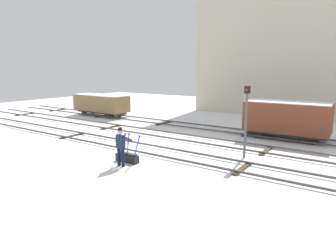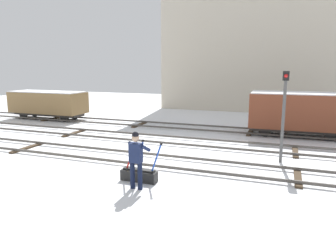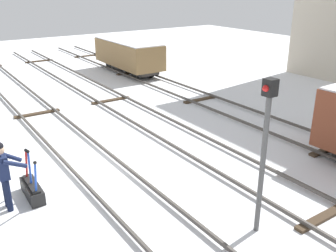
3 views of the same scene
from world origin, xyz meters
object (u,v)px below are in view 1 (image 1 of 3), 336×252
Objects in this scene: freight_car_near_switch at (287,118)px; signal_post at (246,114)px; freight_car_back_track at (101,104)px; rail_worker at (121,144)px; switch_lever_frame at (127,157)px.

signal_post is at bearing -99.08° from freight_car_near_switch.
signal_post reaches higher than freight_car_back_track.
rail_worker is at bearing -39.50° from freight_car_back_track.
freight_car_back_track reaches higher than switch_lever_frame.
freight_car_back_track is (-16.79, 0.00, -0.19)m from freight_car_near_switch.
freight_car_near_switch is at bearing 82.26° from signal_post.
switch_lever_frame is at bearing 109.45° from rail_worker.
freight_car_near_switch reaches higher than switch_lever_frame.
signal_post reaches higher than freight_car_near_switch.
freight_car_back_track is (-11.87, 9.93, 0.15)m from rail_worker.
rail_worker is 15.47m from freight_car_back_track.
freight_car_back_track is at bearing 161.35° from signal_post.
signal_post reaches higher than switch_lever_frame.
freight_car_near_switch is at bearing 0.40° from freight_car_back_track.
signal_post is 5.53m from freight_car_near_switch.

